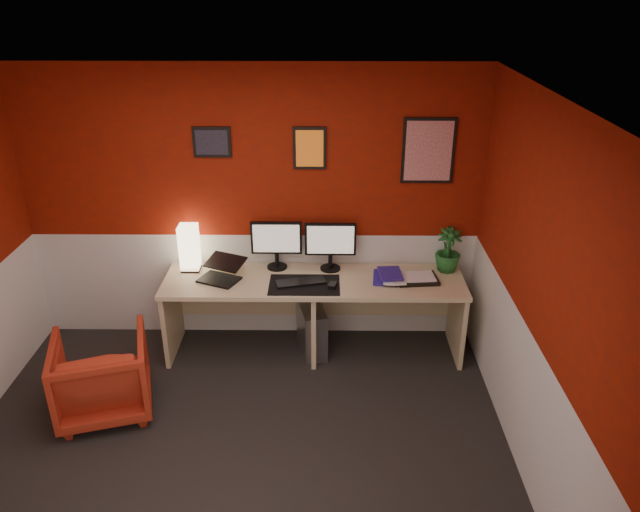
{
  "coord_description": "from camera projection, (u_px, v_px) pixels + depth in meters",
  "views": [
    {
      "loc": [
        0.64,
        -3.27,
        3.16
      ],
      "look_at": [
        0.6,
        1.21,
        1.05
      ],
      "focal_mm": 34.27,
      "sensor_mm": 36.0,
      "label": 1
    }
  ],
  "objects": [
    {
      "name": "armchair",
      "position": [
        102.0,
        375.0,
        4.71
      ],
      "size": [
        0.86,
        0.87,
        0.64
      ],
      "primitive_type": "imported",
      "rotation": [
        0.0,
        0.0,
        3.42
      ],
      "color": "#B82F18",
      "rests_on": "ground"
    },
    {
      "name": "art_center",
      "position": [
        310.0,
        148.0,
        5.11
      ],
      "size": [
        0.28,
        0.02,
        0.36
      ],
      "primitive_type": "cube",
      "color": "orange",
      "rests_on": "wall_back"
    },
    {
      "name": "art_left",
      "position": [
        212.0,
        142.0,
        5.1
      ],
      "size": [
        0.32,
        0.02,
        0.26
      ],
      "primitive_type": "cube",
      "color": "black",
      "rests_on": "wall_back"
    },
    {
      "name": "zen_tray",
      "position": [
        417.0,
        279.0,
        5.25
      ],
      "size": [
        0.37,
        0.28,
        0.03
      ],
      "primitive_type": "cube",
      "rotation": [
        0.0,
        0.0,
        0.09
      ],
      "color": "black",
      "rests_on": "desk"
    },
    {
      "name": "pc_tower",
      "position": [
        312.0,
        329.0,
        5.49
      ],
      "size": [
        0.29,
        0.48,
        0.45
      ],
      "primitive_type": "cube",
      "rotation": [
        0.0,
        0.0,
        0.22
      ],
      "color": "#99999E",
      "rests_on": "ground"
    },
    {
      "name": "ceiling",
      "position": [
        205.0,
        106.0,
        3.25
      ],
      "size": [
        4.0,
        3.5,
        0.01
      ],
      "primitive_type": "cube",
      "color": "white",
      "rests_on": "ground"
    },
    {
      "name": "monitor_right",
      "position": [
        331.0,
        239.0,
        5.33
      ],
      "size": [
        0.45,
        0.06,
        0.58
      ],
      "primitive_type": "cube",
      "color": "black",
      "rests_on": "desk"
    },
    {
      "name": "book_top",
      "position": [
        379.0,
        274.0,
        5.23
      ],
      "size": [
        0.21,
        0.27,
        0.02
      ],
      "primitive_type": "imported",
      "rotation": [
        0.0,
        0.0,
        0.07
      ],
      "color": "#2E1F8F",
      "rests_on": "book_middle"
    },
    {
      "name": "ground",
      "position": [
        234.0,
        462.0,
        4.32
      ],
      "size": [
        4.0,
        3.5,
        0.01
      ],
      "primitive_type": "cube",
      "color": "black",
      "rests_on": "ground"
    },
    {
      "name": "keyboard",
      "position": [
        301.0,
        282.0,
        5.2
      ],
      "size": [
        0.44,
        0.23,
        0.02
      ],
      "primitive_type": "cube",
      "rotation": [
        0.0,
        0.0,
        0.24
      ],
      "color": "black",
      "rests_on": "desk_mat"
    },
    {
      "name": "laptop",
      "position": [
        218.0,
        269.0,
        5.21
      ],
      "size": [
        0.39,
        0.34,
        0.22
      ],
      "primitive_type": "cube",
      "rotation": [
        0.0,
        0.0,
        -0.42
      ],
      "color": "black",
      "rests_on": "desk"
    },
    {
      "name": "art_right",
      "position": [
        428.0,
        151.0,
        5.11
      ],
      "size": [
        0.44,
        0.02,
        0.56
      ],
      "primitive_type": "cube",
      "color": "red",
      "rests_on": "wall_back"
    },
    {
      "name": "potted_plant",
      "position": [
        448.0,
        250.0,
        5.35
      ],
      "size": [
        0.22,
        0.22,
        0.4
      ],
      "primitive_type": "imported",
      "rotation": [
        0.0,
        0.0,
        0.01
      ],
      "color": "#19591E",
      "rests_on": "desk"
    },
    {
      "name": "desk_mat",
      "position": [
        304.0,
        285.0,
        5.18
      ],
      "size": [
        0.6,
        0.38,
        0.01
      ],
      "primitive_type": "cube",
      "color": "black",
      "rests_on": "desk"
    },
    {
      "name": "book_bottom",
      "position": [
        373.0,
        277.0,
        5.28
      ],
      "size": [
        0.24,
        0.3,
        0.03
      ],
      "primitive_type": "imported",
      "rotation": [
        0.0,
        0.0,
        -0.1
      ],
      "color": "#2E1F8F",
      "rests_on": "desk"
    },
    {
      "name": "wainscot_back",
      "position": [
        256.0,
        284.0,
        5.68
      ],
      "size": [
        4.0,
        0.01,
        1.0
      ],
      "primitive_type": "cube",
      "color": "silver",
      "rests_on": "ground"
    },
    {
      "name": "book_middle",
      "position": [
        383.0,
        277.0,
        5.23
      ],
      "size": [
        0.21,
        0.28,
        0.02
      ],
      "primitive_type": "imported",
      "rotation": [
        0.0,
        0.0,
        -0.05
      ],
      "color": "silver",
      "rests_on": "book_bottom"
    },
    {
      "name": "wall_back",
      "position": [
        252.0,
        209.0,
        5.36
      ],
      "size": [
        4.0,
        0.01,
        2.5
      ],
      "primitive_type": "cube",
      "color": "#941906",
      "rests_on": "ground"
    },
    {
      "name": "wall_right",
      "position": [
        545.0,
        311.0,
        3.76
      ],
      "size": [
        0.01,
        3.5,
        2.5
      ],
      "primitive_type": "cube",
      "color": "#941906",
      "rests_on": "ground"
    },
    {
      "name": "monitor_left",
      "position": [
        276.0,
        238.0,
        5.36
      ],
      "size": [
        0.45,
        0.06,
        0.58
      ],
      "primitive_type": "cube",
      "color": "black",
      "rests_on": "desk"
    },
    {
      "name": "mouse",
      "position": [
        332.0,
        285.0,
        5.13
      ],
      "size": [
        0.08,
        0.11,
        0.03
      ],
      "primitive_type": "cube",
      "rotation": [
        0.0,
        0.0,
        -0.23
      ],
      "color": "black",
      "rests_on": "desk_mat"
    },
    {
      "name": "shoji_lamp",
      "position": [
        189.0,
        249.0,
        5.36
      ],
      "size": [
        0.16,
        0.16,
        0.4
      ],
      "primitive_type": "cube",
      "color": "#FFE5B2",
      "rests_on": "desk"
    },
    {
      "name": "wainscot_right",
      "position": [
        526.0,
        408.0,
        4.08
      ],
      "size": [
        0.01,
        3.5,
        1.0
      ],
      "primitive_type": "cube",
      "color": "silver",
      "rests_on": "ground"
    },
    {
      "name": "desk",
      "position": [
        314.0,
        316.0,
        5.43
      ],
      "size": [
        2.6,
        0.65,
        0.73
      ],
      "primitive_type": "cube",
      "color": "#CFB684",
      "rests_on": "ground"
    }
  ]
}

